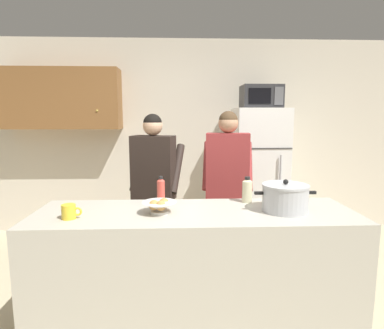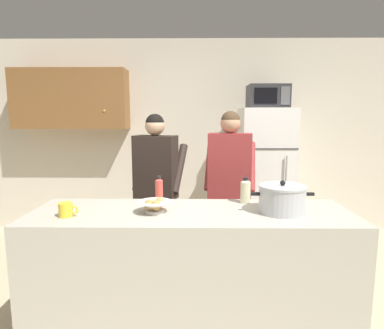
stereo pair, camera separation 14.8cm
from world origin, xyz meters
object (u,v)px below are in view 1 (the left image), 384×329
(bread_bowl, at_px, (159,206))
(bottle_near_edge, at_px, (247,190))
(person_by_sink, at_px, (227,174))
(bottle_mid_counter, at_px, (161,189))
(coffee_mug, at_px, (69,212))
(person_near_pot, at_px, (154,177))
(microwave, at_px, (261,97))
(cooking_pot, at_px, (285,198))
(refrigerator, at_px, (258,175))

(bread_bowl, bearing_deg, bottle_near_edge, 21.97)
(person_by_sink, bearing_deg, bottle_mid_counter, -133.86)
(coffee_mug, bearing_deg, person_near_pot, 66.02)
(microwave, distance_m, coffee_mug, 2.75)
(person_by_sink, bearing_deg, microwave, 59.41)
(bottle_near_edge, bearing_deg, bread_bowl, -158.03)
(microwave, distance_m, cooking_pot, 2.03)
(microwave, relative_size, bottle_mid_counter, 2.38)
(person_by_sink, xyz_separation_m, bottle_near_edge, (0.05, -0.68, 0.00))
(cooking_pot, height_order, coffee_mug, cooking_pot)
(person_by_sink, height_order, bottle_mid_counter, person_by_sink)
(coffee_mug, distance_m, bread_bowl, 0.58)
(cooking_pot, relative_size, bottle_near_edge, 2.17)
(refrigerator, height_order, microwave, microwave)
(person_by_sink, bearing_deg, bottle_near_edge, -85.82)
(person_near_pot, bearing_deg, refrigerator, 36.29)
(person_by_sink, bearing_deg, bread_bowl, -122.85)
(person_by_sink, height_order, coffee_mug, person_by_sink)
(bottle_near_edge, distance_m, bottle_mid_counter, 0.67)
(microwave, bearing_deg, person_by_sink, -120.59)
(refrigerator, distance_m, person_near_pot, 1.58)
(refrigerator, xyz_separation_m, person_near_pot, (-1.26, -0.93, 0.16))
(coffee_mug, relative_size, bottle_mid_counter, 0.65)
(refrigerator, height_order, coffee_mug, refrigerator)
(person_near_pot, distance_m, bottle_near_edge, 1.04)
(microwave, distance_m, person_near_pot, 1.76)
(refrigerator, xyz_separation_m, bottle_near_edge, (-0.49, -1.62, 0.18))
(microwave, bearing_deg, bottle_mid_counter, -126.61)
(refrigerator, relative_size, person_near_pot, 1.05)
(refrigerator, bearing_deg, person_near_pot, -143.71)
(cooking_pot, bearing_deg, bottle_mid_counter, 162.05)
(bottle_mid_counter, bearing_deg, refrigerator, 53.77)
(coffee_mug, height_order, bottle_near_edge, bottle_near_edge)
(person_near_pot, xyz_separation_m, coffee_mug, (-0.47, -1.05, -0.03))
(bottle_mid_counter, bearing_deg, cooking_pot, -17.95)
(microwave, xyz_separation_m, bottle_near_edge, (-0.49, -1.60, -0.80))
(refrigerator, xyz_separation_m, person_by_sink, (-0.54, -0.94, 0.18))
(coffee_mug, xyz_separation_m, bottle_near_edge, (1.24, 0.36, 0.05))
(coffee_mug, bearing_deg, bottle_mid_counter, 34.73)
(person_by_sink, relative_size, cooking_pot, 3.77)
(person_near_pot, bearing_deg, microwave, 35.64)
(person_by_sink, xyz_separation_m, bread_bowl, (-0.61, -0.95, -0.05))
(person_by_sink, relative_size, coffee_mug, 12.45)
(refrigerator, height_order, person_near_pot, refrigerator)
(bottle_near_edge, bearing_deg, cooking_pot, -49.10)
(refrigerator, distance_m, microwave, 0.98)
(cooking_pot, relative_size, coffee_mug, 3.30)
(bottle_near_edge, xyz_separation_m, bottle_mid_counter, (-0.67, 0.04, 0.00))
(microwave, bearing_deg, cooking_pot, -98.64)
(coffee_mug, xyz_separation_m, bottle_mid_counter, (0.57, 0.40, 0.05))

